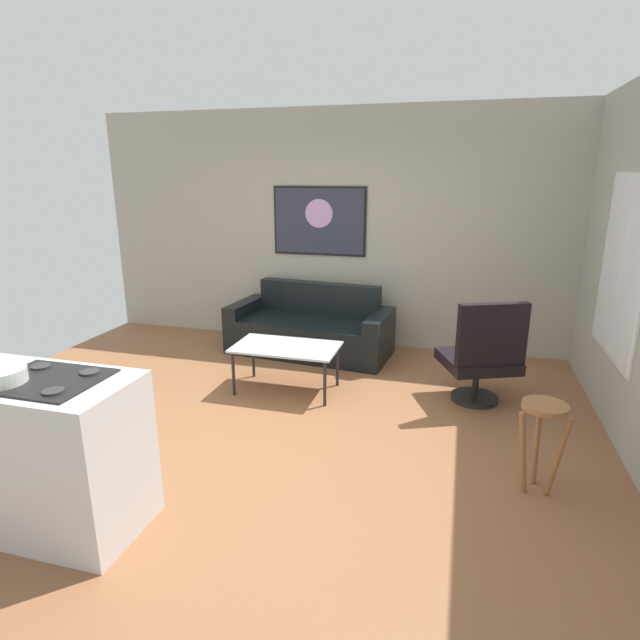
{
  "coord_description": "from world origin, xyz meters",
  "views": [
    {
      "loc": [
        1.34,
        -3.65,
        2.04
      ],
      "look_at": [
        0.08,
        0.9,
        0.7
      ],
      "focal_mm": 28.75,
      "sensor_mm": 36.0,
      "label": 1
    }
  ],
  "objects_px": {
    "bar_stool": "(542,426)",
    "mixing_bowl": "(0,377)",
    "couch": "(311,330)",
    "armchair": "(482,356)",
    "wall_painting": "(319,221)",
    "coffee_table": "(286,350)"
  },
  "relations": [
    {
      "from": "armchair",
      "to": "mixing_bowl",
      "type": "height_order",
      "value": "mixing_bowl"
    },
    {
      "from": "coffee_table",
      "to": "mixing_bowl",
      "type": "distance_m",
      "value": 2.56
    },
    {
      "from": "armchair",
      "to": "wall_painting",
      "type": "relative_size",
      "value": 0.86
    },
    {
      "from": "bar_stool",
      "to": "mixing_bowl",
      "type": "height_order",
      "value": "mixing_bowl"
    },
    {
      "from": "couch",
      "to": "armchair",
      "type": "height_order",
      "value": "armchair"
    },
    {
      "from": "couch",
      "to": "wall_painting",
      "type": "xyz_separation_m",
      "value": [
        -0.03,
        0.48,
        1.24
      ]
    },
    {
      "from": "couch",
      "to": "wall_painting",
      "type": "height_order",
      "value": "wall_painting"
    },
    {
      "from": "coffee_table",
      "to": "wall_painting",
      "type": "height_order",
      "value": "wall_painting"
    },
    {
      "from": "mixing_bowl",
      "to": "wall_painting",
      "type": "relative_size",
      "value": 0.23
    },
    {
      "from": "bar_stool",
      "to": "wall_painting",
      "type": "height_order",
      "value": "wall_painting"
    },
    {
      "from": "couch",
      "to": "wall_painting",
      "type": "relative_size",
      "value": 1.69
    },
    {
      "from": "coffee_table",
      "to": "mixing_bowl",
      "type": "relative_size",
      "value": 3.72
    },
    {
      "from": "coffee_table",
      "to": "bar_stool",
      "type": "distance_m",
      "value": 2.42
    },
    {
      "from": "coffee_table",
      "to": "wall_painting",
      "type": "bearing_deg",
      "value": 94.36
    },
    {
      "from": "couch",
      "to": "mixing_bowl",
      "type": "height_order",
      "value": "mixing_bowl"
    },
    {
      "from": "armchair",
      "to": "wall_painting",
      "type": "xyz_separation_m",
      "value": [
        -1.93,
        1.45,
        1.03
      ]
    },
    {
      "from": "mixing_bowl",
      "to": "bar_stool",
      "type": "bearing_deg",
      "value": 22.79
    },
    {
      "from": "mixing_bowl",
      "to": "wall_painting",
      "type": "bearing_deg",
      "value": 80.18
    },
    {
      "from": "wall_painting",
      "to": "coffee_table",
      "type": "bearing_deg",
      "value": -85.64
    },
    {
      "from": "bar_stool",
      "to": "wall_painting",
      "type": "distance_m",
      "value": 3.71
    },
    {
      "from": "bar_stool",
      "to": "mixing_bowl",
      "type": "xyz_separation_m",
      "value": [
        -2.96,
        -1.25,
        0.51
      ]
    },
    {
      "from": "coffee_table",
      "to": "armchair",
      "type": "height_order",
      "value": "armchair"
    }
  ]
}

